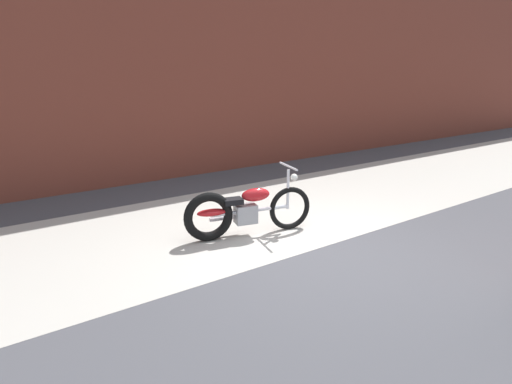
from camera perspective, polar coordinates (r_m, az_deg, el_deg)
ground_plane at (r=5.92m, az=7.52°, el=-7.87°), size 80.00×80.00×0.00m
sidewalk_slab at (r=7.20m, az=-1.92°, el=-3.33°), size 36.00×3.50×0.01m
brick_building_wall at (r=9.90m, az=-13.80°, el=19.48°), size 36.00×0.50×6.14m
motorcycle_red at (r=6.24m, az=-2.08°, el=-2.55°), size 1.97×0.74×1.03m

